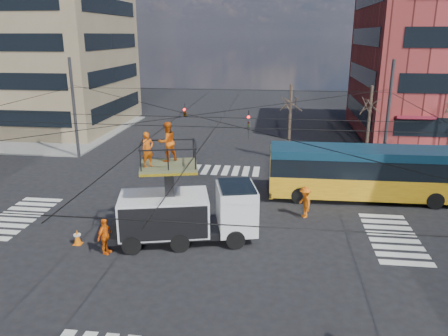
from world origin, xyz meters
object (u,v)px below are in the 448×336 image
at_px(traffic_cone, 77,237).
at_px(city_bus, 369,172).
at_px(flagger, 305,202).
at_px(worker_ground, 105,236).
at_px(utility_truck, 187,202).

bearing_deg(traffic_cone, city_bus, 28.21).
relative_size(city_bus, traffic_cone, 15.86).
distance_m(city_bus, flagger, 5.21).
relative_size(worker_ground, flagger, 0.98).
bearing_deg(worker_ground, utility_truck, -48.86).
distance_m(city_bus, worker_ground, 15.82).
xyz_separation_m(worker_ground, flagger, (9.26, 5.39, 0.02)).
bearing_deg(flagger, worker_ground, -81.08).
relative_size(city_bus, flagger, 6.81).
bearing_deg(traffic_cone, utility_truck, 12.73).
height_order(city_bus, flagger, city_bus).
xyz_separation_m(city_bus, traffic_cone, (-14.89, -7.99, -1.35)).
bearing_deg(utility_truck, city_bus, 21.30).
xyz_separation_m(utility_truck, worker_ground, (-3.45, -1.87, -1.09)).
bearing_deg(city_bus, utility_truck, -146.01).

